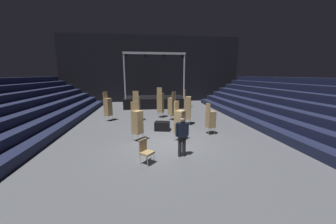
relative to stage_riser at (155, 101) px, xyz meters
The scene contains 16 objects.
ground_plane 10.99m from the stage_riser, 90.00° to the right, with size 22.00×30.00×0.10m, color #515459.
arena_end_wall 5.28m from the stage_riser, 90.00° to the left, with size 22.00×0.30×8.00m, color black.
bleacher_bank_right 13.06m from the stage_riser, 49.97° to the right, with size 5.25×24.00×3.15m.
stage_riser is the anchor object (origin of this frame).
man_with_tie 12.58m from the stage_riser, 87.96° to the right, with size 0.57×0.27×1.74m.
chair_stack_front_left 6.98m from the stage_riser, 122.40° to the right, with size 0.61×0.61×2.14m.
chair_stack_front_right 5.27m from the stage_riser, 87.99° to the right, with size 0.59×0.59×2.39m.
chair_stack_mid_left 10.18m from the stage_riser, 74.90° to the right, with size 0.51×0.51×1.79m.
chair_stack_mid_right 10.68m from the stage_riser, 86.23° to the right, with size 0.62×0.62×2.05m.
chair_stack_mid_centre 7.89m from the stage_riser, 76.77° to the right, with size 0.55×0.55×2.39m.
chair_stack_rear_left 6.23m from the stage_riser, 81.00° to the right, with size 0.62×0.62×2.14m.
chair_stack_rear_right 4.80m from the stage_riser, 74.88° to the right, with size 0.56×0.56×1.79m.
chair_stack_rear_centre 10.57m from the stage_riser, 97.89° to the right, with size 0.62×0.62×2.05m.
chair_stack_aisle_left 6.34m from the stage_riser, 105.08° to the right, with size 0.51×0.51×2.22m.
equipment_road_case 8.78m from the stage_riser, 90.10° to the right, with size 0.90×0.60×0.53m, color black.
loose_chair_near_man 13.04m from the stage_riser, 94.68° to the right, with size 0.62×0.62×0.95m.
Camera 1 is at (-1.05, -8.77, 3.37)m, focal length 19.91 mm.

